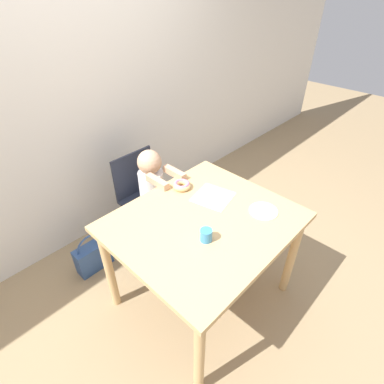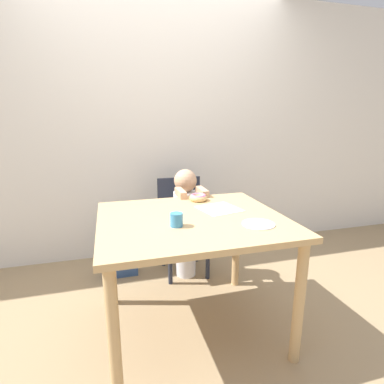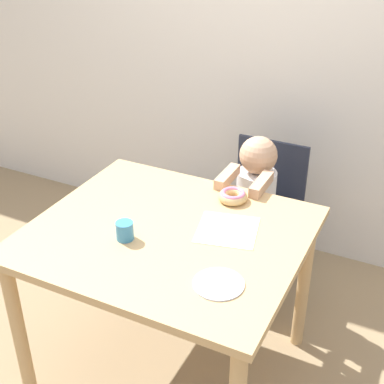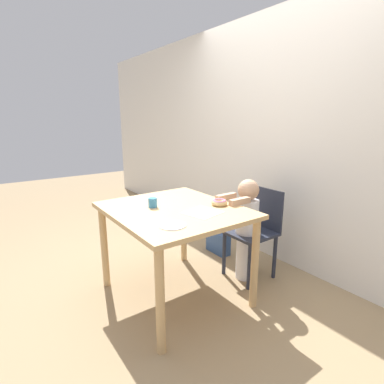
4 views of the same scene
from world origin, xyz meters
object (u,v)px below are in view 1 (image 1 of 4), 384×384
at_px(child_figure, 153,198).
at_px(donut, 182,185).
at_px(chair, 145,198).
at_px(cup, 206,235).
at_px(handbag, 93,256).

distance_m(child_figure, donut, 0.45).
height_order(chair, donut, chair).
xyz_separation_m(child_figure, donut, (0.01, -0.34, 0.29)).
relative_size(chair, child_figure, 0.88).
bearing_deg(donut, child_figure, 91.46).
bearing_deg(donut, cup, -119.67).
bearing_deg(handbag, child_figure, -15.22).
relative_size(chair, cup, 10.94).
relative_size(donut, cup, 1.72).
relative_size(child_figure, handbag, 2.64).
xyz_separation_m(child_figure, cup, (-0.26, -0.81, 0.30)).
height_order(chair, handbag, chair).
distance_m(chair, handbag, 0.64).
distance_m(chair, cup, 1.03).
xyz_separation_m(child_figure, handbag, (-0.56, 0.15, -0.38)).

